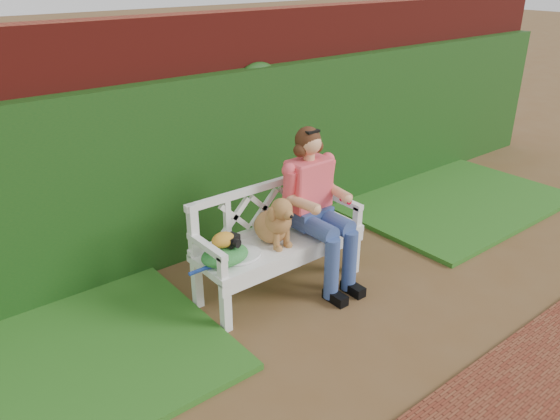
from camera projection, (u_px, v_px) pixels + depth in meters
ground at (362, 307)px, 4.53m from camera, size 60.00×60.00×0.00m
brick_wall at (229, 128)px, 5.42m from camera, size 10.00×0.30×2.20m
ivy_hedge at (243, 158)px, 5.36m from camera, size 10.00×0.18×1.70m
grass_left at (28, 370)px, 3.79m from camera, size 2.60×2.00×0.05m
grass_right at (446, 199)px, 6.52m from camera, size 2.60×2.00×0.05m
garden_bench at (280, 264)px, 4.69m from camera, size 1.63×0.76×0.48m
seated_woman at (312, 209)px, 4.68m from camera, size 0.83×0.93×1.35m
dog at (274, 219)px, 4.44m from camera, size 0.34×0.43×0.44m
tennis_racket at (237, 256)px, 4.29m from camera, size 0.71×0.39×0.03m
green_bag at (225, 255)px, 4.21m from camera, size 0.46×0.40×0.13m
camera_item at (231, 240)px, 4.20m from camera, size 0.14×0.12×0.08m
baseball_glove at (223, 240)px, 4.16m from camera, size 0.19×0.14×0.12m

